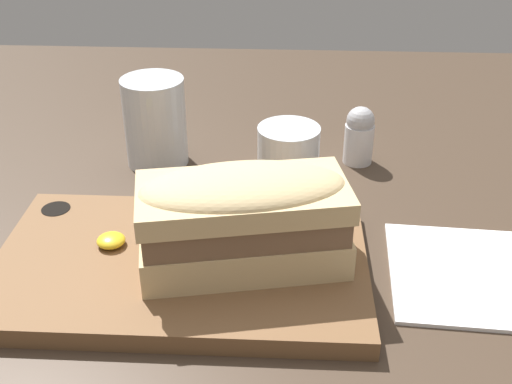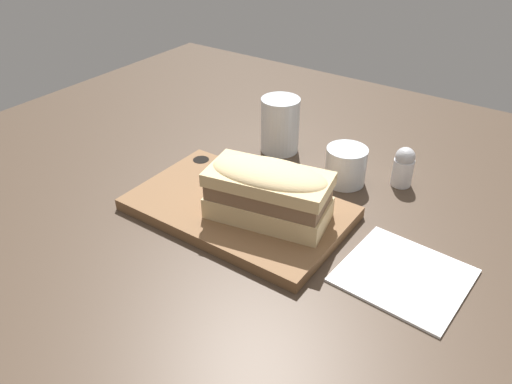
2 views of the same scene
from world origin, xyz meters
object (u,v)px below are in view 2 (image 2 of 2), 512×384
Objects in this scene: sandwich at (268,190)px; salt_shaker at (403,166)px; wine_glass at (346,168)px; serving_board at (238,208)px; water_glass at (280,128)px; napkin at (404,276)px.

salt_shaker is (12.44, 23.51, -3.11)cm from sandwich.
salt_shaker is at bearing 30.17° from wine_glass.
serving_board is at bearing -128.12° from salt_shaker.
sandwich reaches higher than water_glass.
sandwich is 26.79cm from salt_shaker.
serving_board is 8.17cm from sandwich.
serving_board is at bearing -74.32° from water_glass.
sandwich is 25.35cm from water_glass.
serving_board is 29.63cm from salt_shaker.
sandwich reaches higher than wine_glass.
wine_glass reaches higher than napkin.
sandwich is 1.15× the size of napkin.
sandwich is at bearing -61.80° from water_glass.
serving_board is at bearing -118.04° from wine_glass.
water_glass is 1.49× the size of salt_shaker.
salt_shaker is (18.22, 23.21, 2.67)cm from serving_board.
water_glass is at bearing 166.98° from wine_glass.
serving_board is 27.38cm from napkin.
serving_board is 20.81cm from wine_glass.
water_glass is (-11.94, 22.26, -2.09)cm from sandwich.
serving_board is 4.75× the size of salt_shaker.
water_glass is at bearing 147.66° from napkin.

